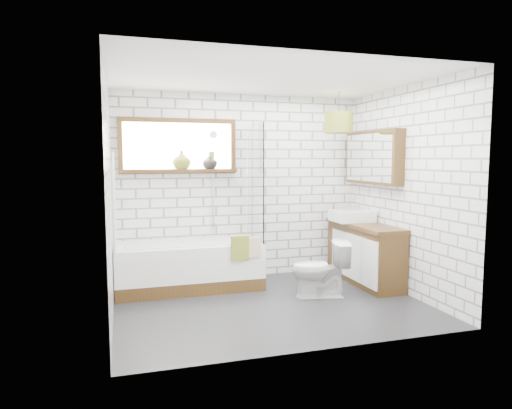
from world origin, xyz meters
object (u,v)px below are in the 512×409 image
object	(u,v)px
vanity	(364,253)
basin	(352,216)
pendant	(339,123)
bathtub	(189,266)
toilet	(320,269)

from	to	relation	value
vanity	basin	xyz separation A→B (m)	(-0.06, 0.25, 0.47)
vanity	basin	world-z (taller)	basin
vanity	pendant	world-z (taller)	pendant
bathtub	pendant	xyz separation A→B (m)	(1.92, -0.26, 1.81)
toilet	vanity	bearing A→B (deg)	129.31
basin	toilet	size ratio (longest dim) A/B	0.75
vanity	toilet	distance (m)	0.93
toilet	pendant	distance (m)	1.91
bathtub	toilet	xyz separation A→B (m)	(1.44, -0.80, 0.05)
toilet	pendant	world-z (taller)	pendant
vanity	pendant	bearing A→B (deg)	159.90
vanity	bathtub	bearing A→B (deg)	170.36
pendant	vanity	bearing A→B (deg)	-20.10
bathtub	toilet	world-z (taller)	toilet
basin	bathtub	bearing A→B (deg)	176.45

